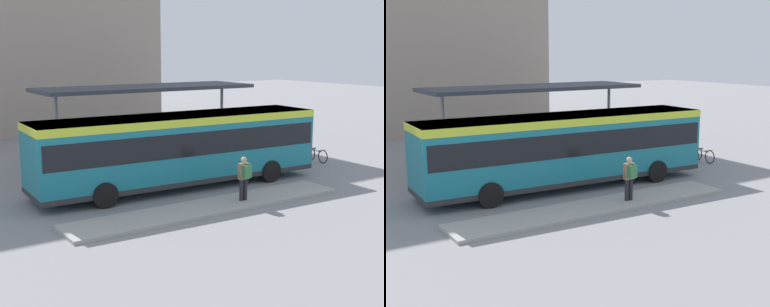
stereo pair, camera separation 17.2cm
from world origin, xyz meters
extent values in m
plane|color=gray|center=(0.00, 0.00, 0.00)|extent=(120.00, 120.00, 0.00)
cube|color=#9E9E99|center=(-0.68, -3.24, 0.06)|extent=(11.03, 1.80, 0.12)
cube|color=#197284|center=(0.00, 0.00, 1.68)|extent=(12.35, 3.05, 2.66)
cube|color=#C6DB33|center=(0.00, 0.00, 2.86)|extent=(12.37, 3.07, 0.30)
cube|color=black|center=(0.00, 0.00, 2.00)|extent=(12.11, 3.07, 0.93)
cube|color=black|center=(6.11, -0.22, 2.00)|extent=(0.17, 2.39, 1.02)
cube|color=#28282B|center=(0.00, 0.00, 0.45)|extent=(12.36, 3.06, 0.20)
cylinder|color=black|center=(3.84, 1.11, 0.47)|extent=(0.96, 0.31, 0.95)
cylinder|color=black|center=(3.75, -1.39, 0.47)|extent=(0.96, 0.31, 0.95)
cylinder|color=black|center=(-3.75, 1.39, 0.47)|extent=(0.96, 0.31, 0.95)
cylinder|color=black|center=(-3.84, -1.11, 0.47)|extent=(0.96, 0.31, 0.95)
cylinder|color=#232328|center=(0.62, -3.35, 0.52)|extent=(0.15, 0.15, 0.80)
cylinder|color=#232328|center=(0.80, -3.35, 0.52)|extent=(0.15, 0.15, 0.80)
cube|color=#7A664C|center=(0.71, -3.35, 1.22)|extent=(0.40, 0.22, 0.60)
cube|color=#337542|center=(0.70, -3.56, 1.25)|extent=(0.30, 0.20, 0.46)
sphere|color=tan|center=(0.71, -3.35, 1.66)|extent=(0.22, 0.22, 0.22)
torus|color=black|center=(8.56, 0.12, 0.34)|extent=(0.09, 0.69, 0.68)
torus|color=black|center=(8.62, 1.04, 0.34)|extent=(0.09, 0.69, 0.68)
cylinder|color=#287F3D|center=(8.59, 0.58, 0.56)|extent=(0.09, 0.72, 0.04)
cylinder|color=#287F3D|center=(8.60, 0.75, 0.50)|extent=(0.04, 0.04, 0.33)
cube|color=black|center=(8.60, 0.75, 0.67)|extent=(0.08, 0.18, 0.04)
cylinder|color=#287F3D|center=(8.56, 0.21, 0.64)|extent=(0.48, 0.07, 0.03)
torus|color=black|center=(8.17, 0.85, 0.36)|extent=(0.06, 0.72, 0.72)
torus|color=black|center=(8.15, 1.83, 0.36)|extent=(0.06, 0.72, 0.72)
cylinder|color=#2847AD|center=(8.16, 1.34, 0.59)|extent=(0.05, 0.77, 0.04)
cylinder|color=#2847AD|center=(8.16, 1.52, 0.53)|extent=(0.04, 0.04, 0.36)
cube|color=black|center=(8.16, 1.52, 0.71)|extent=(0.07, 0.18, 0.04)
cylinder|color=#2847AD|center=(8.17, 0.95, 0.68)|extent=(0.48, 0.04, 0.03)
cube|color=#383D47|center=(1.36, 5.34, 3.76)|extent=(11.01, 3.48, 0.18)
cylinder|color=gray|center=(-3.32, 5.34, 1.84)|extent=(0.16, 0.16, 3.67)
cylinder|color=gray|center=(6.04, 5.34, 1.84)|extent=(0.16, 0.16, 3.67)
cylinder|color=slate|center=(5.45, 2.64, 0.27)|extent=(0.63, 0.63, 0.55)
sphere|color=#235B28|center=(5.45, 2.64, 0.82)|extent=(0.72, 0.72, 0.72)
cylinder|color=slate|center=(0.83, 2.60, 0.28)|extent=(0.84, 0.84, 0.55)
sphere|color=#337F38|center=(0.83, 2.60, 0.91)|extent=(0.97, 0.97, 0.97)
camera|label=1|loc=(-11.34, -18.40, 5.60)|focal=50.00mm
camera|label=2|loc=(-11.19, -18.49, 5.60)|focal=50.00mm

